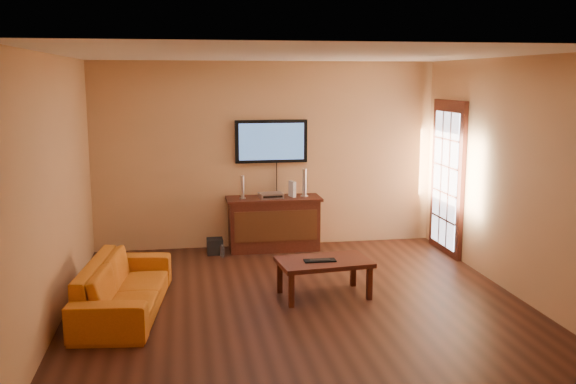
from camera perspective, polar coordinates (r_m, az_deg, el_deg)
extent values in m
plane|color=black|center=(7.26, 0.81, -9.69)|extent=(5.00, 5.00, 0.00)
plane|color=tan|center=(9.37, -1.91, 3.30)|extent=(5.00, 0.00, 5.00)
plane|color=tan|center=(6.93, -19.94, 0.28)|extent=(0.00, 5.00, 5.00)
plane|color=tan|center=(7.77, 19.30, 1.32)|extent=(0.00, 5.00, 5.00)
plane|color=white|center=(6.84, 0.87, 12.12)|extent=(5.00, 5.00, 0.00)
cube|color=#38140C|center=(9.30, 13.98, 1.09)|extent=(0.06, 1.02, 2.22)
cube|color=white|center=(9.29, 13.77, 1.09)|extent=(0.01, 0.79, 1.89)
cube|color=#38140C|center=(9.30, -1.28, -2.93)|extent=(1.28, 0.48, 0.73)
cube|color=#331809|center=(9.05, -1.06, -3.05)|extent=(1.18, 0.02, 0.44)
cube|color=#38140C|center=(9.22, -1.29, -0.60)|extent=(1.36, 0.52, 0.04)
cube|color=black|center=(9.31, -1.50, 4.52)|extent=(1.05, 0.07, 0.62)
cube|color=#416CAA|center=(9.28, -1.47, 4.50)|extent=(0.95, 0.01, 0.53)
cube|color=#38140C|center=(7.32, 3.21, -6.24)|extent=(1.09, 0.72, 0.05)
cube|color=#38140C|center=(7.03, 0.30, -8.75)|extent=(0.06, 0.06, 0.38)
cube|color=#38140C|center=(7.32, 7.24, -8.06)|extent=(0.06, 0.06, 0.38)
cube|color=#38140C|center=(7.49, -0.75, -7.56)|extent=(0.06, 0.06, 0.38)
cube|color=#38140C|center=(7.76, 5.82, -6.98)|extent=(0.06, 0.06, 0.38)
imported|color=#C96716|center=(7.06, -14.38, -7.42)|extent=(0.77, 1.96, 0.75)
cylinder|color=silver|center=(9.13, -4.05, -0.55)|extent=(0.09, 0.09, 0.01)
cylinder|color=silver|center=(9.10, -4.07, 0.48)|extent=(0.05, 0.05, 0.32)
cylinder|color=silver|center=(9.28, 1.47, -0.35)|extent=(0.11, 0.11, 0.02)
cylinder|color=silver|center=(9.25, 1.47, 0.88)|extent=(0.06, 0.06, 0.39)
cube|color=silver|center=(9.16, -1.54, -0.30)|extent=(0.35, 0.27, 0.08)
cube|color=white|center=(9.25, 0.38, 0.27)|extent=(0.09, 0.17, 0.23)
cube|color=black|center=(9.16, -6.51, -4.81)|extent=(0.22, 0.22, 0.22)
cylinder|color=white|center=(9.00, -5.86, -5.28)|extent=(0.06, 0.06, 0.16)
sphere|color=white|center=(8.97, -5.87, -4.75)|extent=(0.03, 0.03, 0.03)
cube|color=black|center=(7.26, 2.85, -6.10)|extent=(0.36, 0.14, 0.02)
cube|color=black|center=(7.26, 2.85, -6.02)|extent=(0.23, 0.10, 0.01)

